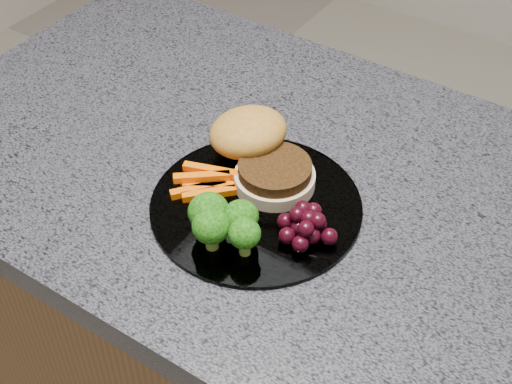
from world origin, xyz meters
The scene contains 6 objects.
countertop centered at (0.00, 0.00, 0.88)m, with size 1.20×0.60×0.04m, color #4C4D56.
plate centered at (-0.08, -0.07, 0.90)m, with size 0.26×0.26×0.01m, color white.
burger centered at (-0.12, -0.01, 0.93)m, with size 0.18×0.15×0.06m.
carrot_sticks centered at (-0.14, -0.08, 0.91)m, with size 0.08×0.08×0.02m.
broccoli centered at (-0.07, -0.14, 0.94)m, with size 0.09×0.07×0.06m.
grape_bunch centered at (0.00, -0.08, 0.92)m, with size 0.08×0.07×0.03m.
Camera 1 is at (0.27, -0.59, 1.51)m, focal length 50.00 mm.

